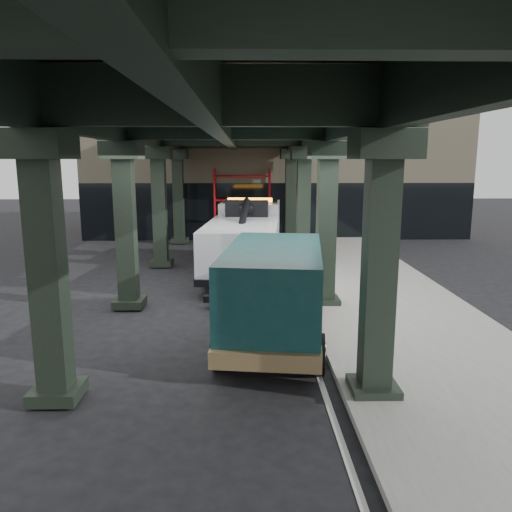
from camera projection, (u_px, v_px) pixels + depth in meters
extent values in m
plane|color=black|center=(240.00, 329.00, 13.45)|extent=(90.00, 90.00, 0.00)
cube|color=gray|center=(385.00, 304.00, 15.50)|extent=(5.00, 40.00, 0.15)
cube|color=silver|center=(295.00, 307.00, 15.45)|extent=(0.12, 38.00, 0.01)
cube|color=black|center=(379.00, 271.00, 9.10)|extent=(0.55, 0.55, 5.00)
cube|color=black|center=(385.00, 145.00, 8.67)|extent=(1.10, 1.10, 0.50)
cube|color=black|center=(373.00, 389.00, 9.55)|extent=(0.90, 0.90, 0.24)
cube|color=black|center=(326.00, 227.00, 14.99)|extent=(0.55, 0.55, 5.00)
cube|color=black|center=(328.00, 150.00, 14.56)|extent=(1.10, 1.10, 0.50)
cube|color=black|center=(324.00, 301.00, 15.43)|extent=(0.90, 0.90, 0.24)
cube|color=black|center=(303.00, 208.00, 20.88)|extent=(0.55, 0.55, 5.00)
cube|color=black|center=(304.00, 153.00, 20.45)|extent=(1.10, 1.10, 0.50)
cube|color=black|center=(302.00, 262.00, 21.32)|extent=(0.90, 0.90, 0.24)
cube|color=black|center=(290.00, 197.00, 26.77)|extent=(0.55, 0.55, 5.00)
cube|color=black|center=(291.00, 154.00, 26.34)|extent=(1.10, 1.10, 0.50)
cube|color=black|center=(290.00, 240.00, 27.21)|extent=(0.90, 0.90, 0.24)
cube|color=black|center=(48.00, 272.00, 8.97)|extent=(0.55, 0.55, 5.00)
cube|color=black|center=(37.00, 144.00, 8.54)|extent=(1.10, 1.10, 0.50)
cube|color=black|center=(58.00, 392.00, 9.42)|extent=(0.90, 0.90, 0.24)
cube|color=black|center=(126.00, 227.00, 14.86)|extent=(0.55, 0.55, 5.00)
cube|color=black|center=(122.00, 150.00, 14.43)|extent=(1.10, 1.10, 0.50)
cube|color=black|center=(130.00, 302.00, 15.30)|extent=(0.90, 0.90, 0.24)
cube|color=black|center=(160.00, 208.00, 20.75)|extent=(0.55, 0.55, 5.00)
cube|color=black|center=(158.00, 153.00, 20.32)|extent=(1.10, 1.10, 0.50)
cube|color=black|center=(162.00, 263.00, 21.19)|extent=(0.90, 0.90, 0.24)
cube|color=black|center=(178.00, 197.00, 26.64)|extent=(0.55, 0.55, 5.00)
cube|color=black|center=(177.00, 154.00, 26.21)|extent=(1.10, 1.10, 0.50)
cube|color=black|center=(180.00, 240.00, 27.08)|extent=(0.90, 0.90, 0.24)
cube|color=black|center=(329.00, 122.00, 14.41)|extent=(0.35, 32.00, 1.10)
cube|color=black|center=(121.00, 122.00, 14.28)|extent=(0.35, 32.00, 1.10)
cube|color=black|center=(225.00, 122.00, 14.34)|extent=(0.35, 32.00, 1.10)
cube|color=black|center=(225.00, 97.00, 14.21)|extent=(7.40, 32.00, 0.30)
cube|color=#C6B793|center=(273.00, 167.00, 32.36)|extent=(22.00, 10.00, 8.00)
cylinder|color=#B50E14|center=(215.00, 205.00, 27.66)|extent=(0.08, 0.08, 4.00)
cylinder|color=#B50E14|center=(214.00, 206.00, 26.87)|extent=(0.08, 0.08, 4.00)
cylinder|color=#B50E14|center=(269.00, 205.00, 27.72)|extent=(0.08, 0.08, 4.00)
cylinder|color=#B50E14|center=(270.00, 206.00, 26.94)|extent=(0.08, 0.08, 4.00)
cylinder|color=#B50E14|center=(242.00, 223.00, 27.88)|extent=(3.00, 0.08, 0.08)
cylinder|color=#B50E14|center=(242.00, 200.00, 27.63)|extent=(3.00, 0.08, 0.08)
cylinder|color=#B50E14|center=(242.00, 176.00, 27.38)|extent=(3.00, 0.08, 0.08)
cube|color=black|center=(245.00, 256.00, 19.71)|extent=(1.78, 8.14, 0.27)
cube|color=silver|center=(250.00, 224.00, 22.22)|extent=(2.74, 2.79, 1.94)
cube|color=silver|center=(252.00, 232.00, 23.43)|extent=(2.59, 0.97, 0.97)
cube|color=black|center=(251.00, 211.00, 22.38)|extent=(2.48, 1.60, 0.91)
cube|color=silver|center=(242.00, 243.00, 18.36)|extent=(3.04, 5.59, 1.51)
cube|color=orange|center=(250.00, 200.00, 21.81)|extent=(1.96, 0.47, 0.17)
cube|color=black|center=(247.00, 208.00, 20.27)|extent=(1.77, 0.79, 0.65)
cylinder|color=black|center=(243.00, 221.00, 18.42)|extent=(0.59, 3.77, 1.44)
cube|color=black|center=(234.00, 291.00, 15.88)|extent=(0.45, 1.53, 0.19)
cube|color=black|center=(232.00, 299.00, 15.15)|extent=(1.74, 0.42, 0.19)
cylinder|color=black|center=(225.00, 246.00, 22.82)|extent=(0.48, 1.21, 1.18)
cylinder|color=silver|center=(225.00, 246.00, 22.82)|extent=(0.47, 0.69, 0.65)
cylinder|color=black|center=(277.00, 247.00, 22.67)|extent=(0.48, 1.21, 1.18)
cylinder|color=silver|center=(277.00, 247.00, 22.67)|extent=(0.47, 0.69, 0.65)
cylinder|color=black|center=(214.00, 262.00, 19.34)|extent=(0.48, 1.21, 1.18)
cylinder|color=silver|center=(214.00, 262.00, 19.34)|extent=(0.47, 0.69, 0.65)
cylinder|color=black|center=(275.00, 262.00, 19.19)|extent=(0.48, 1.21, 1.18)
cylinder|color=silver|center=(275.00, 262.00, 19.19)|extent=(0.47, 0.69, 0.65)
cylinder|color=black|center=(208.00, 269.00, 17.97)|extent=(0.48, 1.21, 1.18)
cylinder|color=silver|center=(208.00, 269.00, 17.97)|extent=(0.47, 0.69, 0.65)
cylinder|color=black|center=(274.00, 270.00, 17.82)|extent=(0.48, 1.21, 1.18)
cylinder|color=silver|center=(274.00, 270.00, 17.82)|extent=(0.47, 0.69, 0.65)
cube|color=#103939|center=(280.00, 278.00, 14.93)|extent=(2.28, 1.42, 0.95)
cube|color=#103939|center=(274.00, 289.00, 12.03)|extent=(2.79, 4.97, 2.05)
cube|color=olive|center=(275.00, 317.00, 12.60)|extent=(2.97, 6.12, 0.37)
cube|color=black|center=(280.00, 253.00, 14.36)|extent=(2.09, 0.71, 0.87)
cube|color=black|center=(275.00, 265.00, 12.24)|extent=(2.70, 4.03, 0.58)
cube|color=silver|center=(281.00, 287.00, 15.55)|extent=(2.10, 0.39, 0.32)
cylinder|color=black|center=(245.00, 296.00, 15.09)|extent=(0.40, 0.91, 0.88)
cylinder|color=silver|center=(245.00, 296.00, 15.09)|extent=(0.39, 0.52, 0.49)
cylinder|color=black|center=(315.00, 298.00, 14.87)|extent=(0.40, 0.91, 0.88)
cylinder|color=silver|center=(315.00, 298.00, 14.87)|extent=(0.39, 0.52, 0.49)
cylinder|color=black|center=(220.00, 350.00, 10.78)|extent=(0.40, 0.91, 0.88)
cylinder|color=silver|center=(220.00, 350.00, 10.78)|extent=(0.39, 0.52, 0.49)
cylinder|color=black|center=(318.00, 354.00, 10.57)|extent=(0.40, 0.91, 0.88)
cylinder|color=silver|center=(318.00, 354.00, 10.57)|extent=(0.39, 0.52, 0.49)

